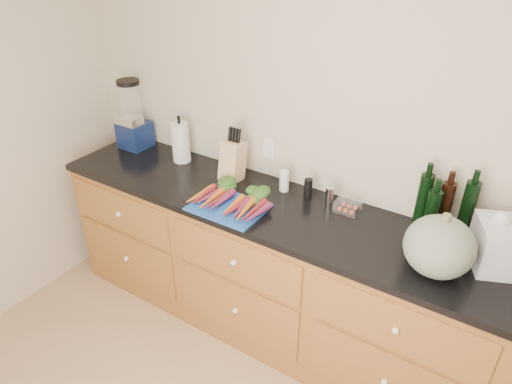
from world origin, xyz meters
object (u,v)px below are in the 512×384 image
Objects in this scene: cutting_board at (229,207)px; squash at (439,247)px; tomato_box at (348,206)px; knife_block at (233,161)px; blender_appliance at (133,119)px; carrots at (233,199)px; paper_towel at (181,142)px.

cutting_board is 1.12m from squash.
cutting_board is 3.10× the size of tomato_box.
squash reaches higher than knife_block.
blender_appliance reaches higher than tomato_box.
squash reaches higher than cutting_board.
squash is 2.16m from blender_appliance.
squash reaches higher than carrots.
cutting_board is 1.67× the size of knife_block.
knife_block is at bearing -1.15° from blender_appliance.
cutting_board is 1.11m from blender_appliance.
cutting_board is 0.85× the size of blender_appliance.
carrots is 3.33× the size of tomato_box.
squash is 1.27× the size of knife_block.
blender_appliance is (-1.04, 0.27, 0.17)m from carrots.
knife_block reaches higher than tomato_box.
paper_towel is 1.19m from tomato_box.
carrots is 1.11m from squash.
carrots is at bearing 90.00° from cutting_board.
squash is 1.16× the size of paper_towel.
carrots reaches higher than cutting_board.
blender_appliance is 0.87m from knife_block.
blender_appliance is 0.43m from paper_towel.
blender_appliance is at bearing 163.02° from cutting_board.
squash is at bearing -26.38° from tomato_box.
carrots is 0.91× the size of blender_appliance.
knife_block is at bearing 124.74° from carrots.
blender_appliance is at bearing 173.30° from squash.
paper_towel is (-0.61, 0.32, 0.13)m from cutting_board.
squash is at bearing -6.70° from blender_appliance.
squash is at bearing 1.16° from carrots.
tomato_box reaches higher than cutting_board.
paper_towel is 1.09× the size of knife_block.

